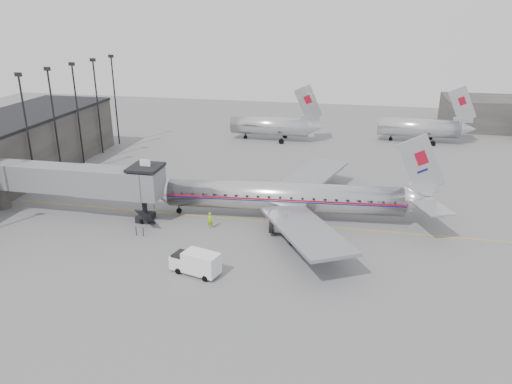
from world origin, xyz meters
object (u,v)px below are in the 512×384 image
at_px(airliner, 290,197).
at_px(baggage_cart_white, 305,235).
at_px(service_van, 196,262).
at_px(baggage_cart_navy, 301,238).
at_px(ramp_worker, 210,220).

relative_size(airliner, baggage_cart_white, 14.66).
distance_m(service_van, baggage_cart_navy, 11.44).
height_order(baggage_cart_navy, ramp_worker, ramp_worker).
bearing_deg(ramp_worker, baggage_cart_navy, -35.35).
height_order(service_van, baggage_cart_navy, service_van).
bearing_deg(baggage_cart_navy, service_van, -114.35).
xyz_separation_m(airliner, service_van, (-6.54, -14.15, -1.50)).
bearing_deg(baggage_cart_white, service_van, -151.25).
xyz_separation_m(baggage_cart_navy, ramp_worker, (-10.16, 2.21, 0.12)).
xyz_separation_m(service_van, baggage_cart_navy, (8.61, 7.52, -0.33)).
distance_m(airliner, ramp_worker, 9.38).
height_order(service_van, baggage_cart_white, service_van).
relative_size(baggage_cart_white, ramp_worker, 1.22).
relative_size(service_van, baggage_cart_white, 2.18).
bearing_deg(baggage_cart_white, ramp_worker, 158.24).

